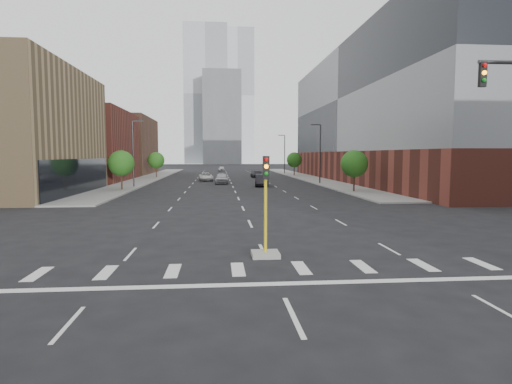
{
  "coord_description": "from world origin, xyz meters",
  "views": [
    {
      "loc": [
        -2.04,
        -9.31,
        4.45
      ],
      "look_at": [
        -0.06,
        12.95,
        2.5
      ],
      "focal_mm": 30.0,
      "sensor_mm": 36.0,
      "label": 1
    }
  ],
  "objects": [
    {
      "name": "sidewalk_right_far",
      "position": [
        15.0,
        74.0,
        0.07
      ],
      "size": [
        5.0,
        92.0,
        0.15
      ],
      "primitive_type": "cube",
      "color": "gray",
      "rests_on": "ground"
    },
    {
      "name": "tower_right",
      "position": [
        10.0,
        260.0,
        40.0
      ],
      "size": [
        20.0,
        20.0,
        80.0
      ],
      "primitive_type": "cube",
      "color": "#B2B7BC",
      "rests_on": "ground"
    },
    {
      "name": "tower_mid",
      "position": [
        0.0,
        200.0,
        22.0
      ],
      "size": [
        18.0,
        18.0,
        44.0
      ],
      "primitive_type": "cube",
      "color": "slate",
      "rests_on": "ground"
    },
    {
      "name": "median_traffic_signal",
      "position": [
        0.0,
        8.97,
        0.97
      ],
      "size": [
        1.2,
        1.2,
        4.4
      ],
      "color": "#999993",
      "rests_on": "ground"
    },
    {
      "name": "car_deep_right",
      "position": [
        5.56,
        73.46,
        0.7
      ],
      "size": [
        2.71,
        5.08,
        1.4
      ],
      "primitive_type": "imported",
      "rotation": [
        0.0,
        0.0,
        0.16
      ],
      "color": "black",
      "rests_on": "ground"
    },
    {
      "name": "ground",
      "position": [
        0.0,
        0.0,
        0.0
      ],
      "size": [
        400.0,
        400.0,
        0.0
      ],
      "primitive_type": "plane",
      "color": "black",
      "rests_on": "ground"
    },
    {
      "name": "tree_right_near",
      "position": [
        14.0,
        40.0,
        3.39
      ],
      "size": [
        3.2,
        3.2,
        4.85
      ],
      "color": "#382619",
      "rests_on": "ground"
    },
    {
      "name": "streetlight_right_a",
      "position": [
        13.41,
        55.0,
        5.01
      ],
      "size": [
        1.6,
        0.22,
        9.07
      ],
      "color": "#2D2D30",
      "rests_on": "ground"
    },
    {
      "name": "streetlight_left",
      "position": [
        -13.41,
        50.0,
        5.01
      ],
      "size": [
        1.6,
        0.22,
        9.07
      ],
      "color": "#2D2D30",
      "rests_on": "ground"
    },
    {
      "name": "car_far_left",
      "position": [
        -4.14,
        64.35,
        0.69
      ],
      "size": [
        2.72,
        5.16,
        1.38
      ],
      "primitive_type": "imported",
      "rotation": [
        0.0,
        0.0,
        0.09
      ],
      "color": "white",
      "rests_on": "ground"
    },
    {
      "name": "tower_left",
      "position": [
        -8.0,
        220.0,
        35.0
      ],
      "size": [
        22.0,
        22.0,
        70.0
      ],
      "primitive_type": "cube",
      "color": "#B2B7BC",
      "rests_on": "ground"
    },
    {
      "name": "sidewalk_left_far",
      "position": [
        -15.0,
        74.0,
        0.07
      ],
      "size": [
        5.0,
        92.0,
        0.15
      ],
      "primitive_type": "cube",
      "color": "gray",
      "rests_on": "ground"
    },
    {
      "name": "car_mid_right",
      "position": [
        4.18,
        50.83,
        0.82
      ],
      "size": [
        2.42,
        5.18,
        1.64
      ],
      "primitive_type": "imported",
      "rotation": [
        0.0,
        0.0,
        -0.14
      ],
      "color": "black",
      "rests_on": "ground"
    },
    {
      "name": "tree_left_near",
      "position": [
        -14.0,
        45.0,
        3.39
      ],
      "size": [
        3.2,
        3.2,
        4.85
      ],
      "color": "#382619",
      "rests_on": "ground"
    },
    {
      "name": "building_right_main",
      "position": [
        29.5,
        60.0,
        11.0
      ],
      "size": [
        24.0,
        70.0,
        22.0
      ],
      "color": "brown",
      "rests_on": "ground"
    },
    {
      "name": "streetlight_right_b",
      "position": [
        13.41,
        90.0,
        5.01
      ],
      "size": [
        1.6,
        0.22,
        9.07
      ],
      "color": "#2D2D30",
      "rests_on": "ground"
    },
    {
      "name": "tree_right_far",
      "position": [
        14.0,
        80.0,
        3.39
      ],
      "size": [
        3.2,
        3.2,
        4.85
      ],
      "color": "#382619",
      "rests_on": "ground"
    },
    {
      "name": "building_left_far_a",
      "position": [
        -27.5,
        66.0,
        6.0
      ],
      "size": [
        20.0,
        22.0,
        12.0
      ],
      "primitive_type": "cube",
      "color": "brown",
      "rests_on": "ground"
    },
    {
      "name": "tree_left_far",
      "position": [
        -14.0,
        75.0,
        3.39
      ],
      "size": [
        3.2,
        3.2,
        4.85
      ],
      "color": "#382619",
      "rests_on": "ground"
    },
    {
      "name": "car_distant",
      "position": [
        -1.11,
        108.01,
        0.69
      ],
      "size": [
        1.77,
        4.09,
        1.38
      ],
      "primitive_type": "imported",
      "rotation": [
        0.0,
        0.0,
        0.04
      ],
      "color": "silver",
      "rests_on": "ground"
    },
    {
      "name": "building_left_far_b",
      "position": [
        -27.5,
        92.0,
        6.5
      ],
      "size": [
        20.0,
        24.0,
        13.0
      ],
      "primitive_type": "cube",
      "color": "brown",
      "rests_on": "ground"
    },
    {
      "name": "car_near_left",
      "position": [
        -1.5,
        56.81,
        0.83
      ],
      "size": [
        2.15,
        4.94,
        1.66
      ],
      "primitive_type": "imported",
      "rotation": [
        0.0,
        0.0,
        -0.04
      ],
      "color": "#B0B0B4",
      "rests_on": "ground"
    }
  ]
}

